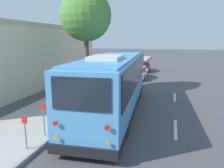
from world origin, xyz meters
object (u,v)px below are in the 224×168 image
Objects in this scene: parked_sedan_white at (138,73)px; parked_sedan_maroon at (144,67)px; street_tree at (86,12)px; shuttle_bus at (114,81)px; fire_hydrant at (113,78)px; sign_post_near at (25,132)px; sign_post_far at (44,119)px.

parked_sedan_white is 1.05× the size of parked_sedan_maroon.
street_tree is (-7.62, 2.74, 5.48)m from parked_sedan_white.
street_tree is (-13.06, 2.65, 5.47)m from parked_sedan_maroon.
parked_sedan_maroon reaches higher than parked_sedan_white.
shuttle_bus is 2.53× the size of parked_sedan_white.
shuttle_bus is at bearing -164.17° from fire_hydrant.
sign_post_near is (-16.77, 1.57, 0.23)m from parked_sedan_white.
street_tree reaches higher than fire_hydrant.
parked_sedan_white is (11.46, 0.40, -1.24)m from shuttle_bus.
sign_post_near is 1.59× the size of fire_hydrant.
parked_sedan_white is at bearing -19.81° from street_tree.
street_tree is 6.30× the size of sign_post_near.
parked_sedan_white is at bearing -5.77° from sign_post_far.
sign_post_far reaches higher than parked_sedan_white.
street_tree is 6.75m from fire_hydrant.
shuttle_bus is 13.89× the size of fire_hydrant.
shuttle_bus is at bearing -25.69° from sign_post_far.
sign_post_far is 11.71m from fire_hydrant.
street_tree is at bearing 8.39° from sign_post_far.
street_tree reaches higher than parked_sedan_maroon.
shuttle_bus reaches higher than fire_hydrant.
sign_post_near is 12.91m from fire_hydrant.
parked_sedan_maroon is at bearing -3.82° from sign_post_near.
fire_hydrant is at bearing -14.76° from street_tree.
sign_post_near is 1.21m from sign_post_far.
street_tree reaches higher than sign_post_near.
street_tree is 10.61m from sign_post_near.
street_tree is at bearing 7.30° from sign_post_near.
fire_hydrant is (3.76, -0.99, -5.52)m from street_tree.
sign_post_far is at bearing 174.25° from parked_sedan_white.
shuttle_bus is 4.65m from sign_post_far.
parked_sedan_maroon is 3.30× the size of sign_post_near.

